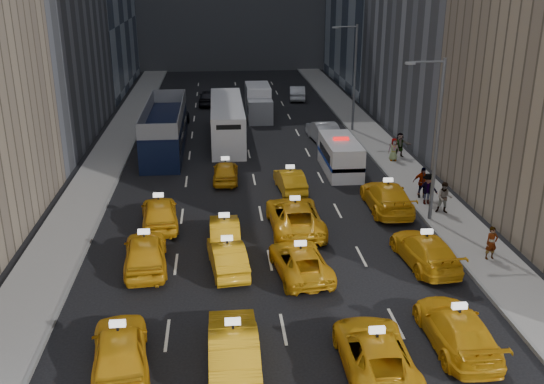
{
  "coord_description": "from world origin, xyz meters",
  "views": [
    {
      "loc": [
        -2.3,
        -18.21,
        13.23
      ],
      "look_at": [
        0.48,
        12.08,
        2.0
      ],
      "focal_mm": 40.0,
      "sensor_mm": 36.0,
      "label": 1
    }
  ],
  "objects_px": {
    "double_decker": "(165,128)",
    "box_truck": "(258,102)",
    "nypd_van": "(340,156)",
    "pedestrian_0": "(492,243)",
    "city_bus": "(227,121)"
  },
  "relations": [
    {
      "from": "nypd_van",
      "to": "pedestrian_0",
      "type": "bearing_deg",
      "value": -75.21
    },
    {
      "from": "double_decker",
      "to": "box_truck",
      "type": "xyz_separation_m",
      "value": [
        7.91,
        10.33,
        -0.31
      ]
    },
    {
      "from": "nypd_van",
      "to": "city_bus",
      "type": "bearing_deg",
      "value": 127.24
    },
    {
      "from": "nypd_van",
      "to": "pedestrian_0",
      "type": "relative_size",
      "value": 3.53
    },
    {
      "from": "double_decker",
      "to": "box_truck",
      "type": "height_order",
      "value": "double_decker"
    },
    {
      "from": "nypd_van",
      "to": "city_bus",
      "type": "relative_size",
      "value": 0.48
    },
    {
      "from": "box_truck",
      "to": "pedestrian_0",
      "type": "distance_m",
      "value": 32.21
    },
    {
      "from": "nypd_van",
      "to": "box_truck",
      "type": "height_order",
      "value": "box_truck"
    },
    {
      "from": "double_decker",
      "to": "box_truck",
      "type": "distance_m",
      "value": 13.02
    },
    {
      "from": "box_truck",
      "to": "nypd_van",
      "type": "bearing_deg",
      "value": -75.53
    },
    {
      "from": "double_decker",
      "to": "city_bus",
      "type": "relative_size",
      "value": 1.02
    },
    {
      "from": "nypd_van",
      "to": "double_decker",
      "type": "relative_size",
      "value": 0.46
    },
    {
      "from": "nypd_van",
      "to": "double_decker",
      "type": "bearing_deg",
      "value": 150.02
    },
    {
      "from": "nypd_van",
      "to": "box_truck",
      "type": "bearing_deg",
      "value": 102.27
    },
    {
      "from": "city_bus",
      "to": "box_truck",
      "type": "distance_m",
      "value": 8.27
    }
  ]
}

